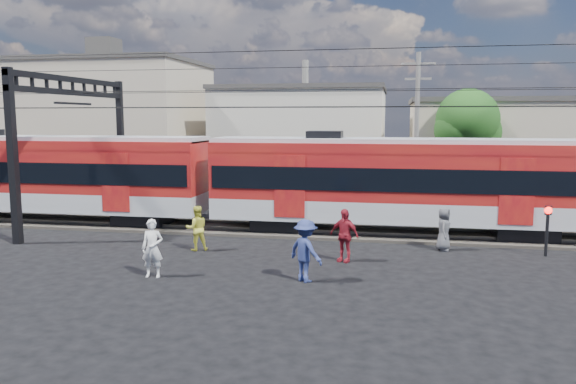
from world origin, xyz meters
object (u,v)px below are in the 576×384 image
Objects in this scene: commuter_train at (404,180)px; crossing_signal at (548,221)px; pedestrian_c at (306,251)px; pedestrian_a at (152,248)px.

crossing_signal is at bearing -28.33° from commuter_train.
commuter_train is at bearing -76.39° from pedestrian_c.
crossing_signal is (8.17, 4.78, 0.33)m from pedestrian_c.
pedestrian_a is (-7.91, -7.96, -1.47)m from commuter_train.
crossing_signal reaches higher than pedestrian_a.
pedestrian_a is at bearing -158.23° from crossing_signal.
pedestrian_c is (4.86, 0.42, 0.04)m from pedestrian_a.
commuter_train is 26.76× the size of crossing_signal.
pedestrian_c is at bearing -112.09° from commuter_train.
commuter_train is 5.91m from crossing_signal.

